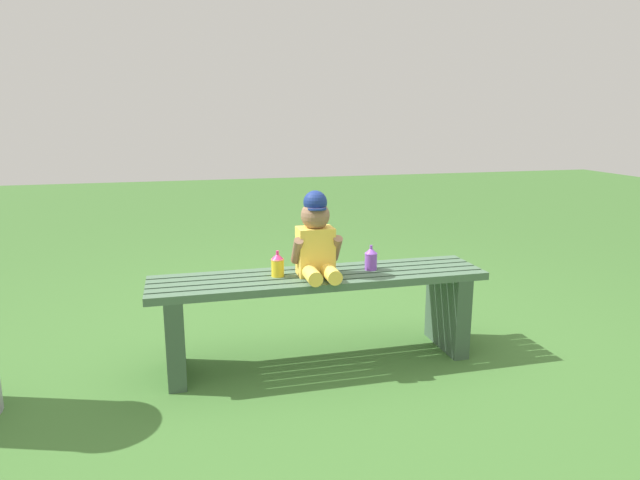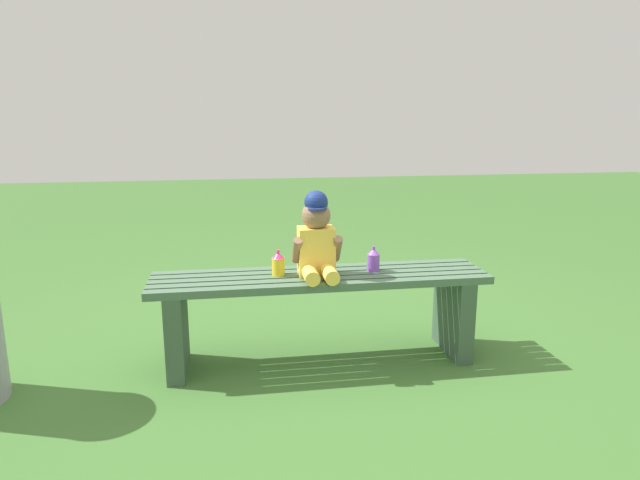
{
  "view_description": "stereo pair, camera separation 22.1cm",
  "coord_description": "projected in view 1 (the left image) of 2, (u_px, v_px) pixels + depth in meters",
  "views": [
    {
      "loc": [
        -0.63,
        -2.5,
        1.2
      ],
      "look_at": [
        -0.01,
        -0.05,
        0.62
      ],
      "focal_mm": 31.41,
      "sensor_mm": 36.0,
      "label": 1
    },
    {
      "loc": [
        -0.41,
        -2.55,
        1.2
      ],
      "look_at": [
        -0.01,
        -0.05,
        0.62
      ],
      "focal_mm": 31.41,
      "sensor_mm": 36.0,
      "label": 2
    }
  ],
  "objects": [
    {
      "name": "sippy_cup_left",
      "position": [
        278.0,
        264.0,
        2.64
      ],
      "size": [
        0.06,
        0.06,
        0.12
      ],
      "color": "yellow",
      "rests_on": "park_bench"
    },
    {
      "name": "ground_plane",
      "position": [
        320.0,
        360.0,
        2.78
      ],
      "size": [
        16.0,
        16.0,
        0.0
      ],
      "primitive_type": "plane",
      "color": "#3D6B2D"
    },
    {
      "name": "park_bench",
      "position": [
        320.0,
        303.0,
        2.71
      ],
      "size": [
        1.61,
        0.35,
        0.44
      ],
      "color": "#47664C",
      "rests_on": "ground_plane"
    },
    {
      "name": "child_figure",
      "position": [
        316.0,
        239.0,
        2.62
      ],
      "size": [
        0.23,
        0.27,
        0.4
      ],
      "color": "#F2C64C",
      "rests_on": "park_bench"
    },
    {
      "name": "sippy_cup_right",
      "position": [
        371.0,
        258.0,
        2.75
      ],
      "size": [
        0.06,
        0.06,
        0.12
      ],
      "color": "#8C4CCC",
      "rests_on": "park_bench"
    }
  ]
}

